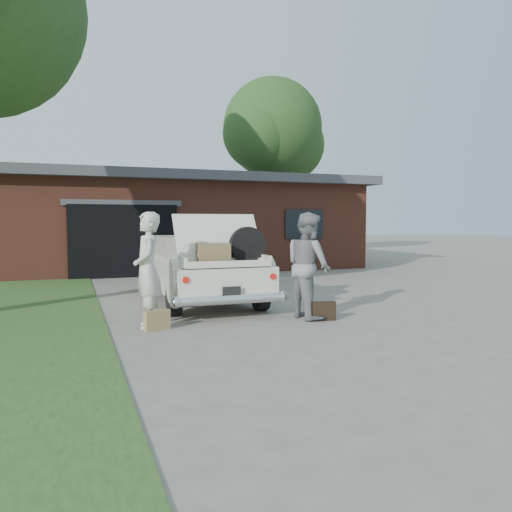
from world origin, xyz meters
name	(u,v)px	position (x,y,z in m)	size (l,w,h in m)	color
ground	(269,325)	(0.00, 0.00, 0.00)	(90.00, 90.00, 0.00)	gray
house	(181,222)	(0.98, 11.47, 1.67)	(12.80, 7.80, 3.30)	brown
tree_right	(274,133)	(6.67, 15.92, 6.09)	(5.66, 4.93, 8.83)	#38281E
sedan	(199,267)	(-0.45, 2.88, 0.72)	(1.95, 4.87, 1.84)	beige
woman_left	(148,270)	(-1.87, 0.56, 0.93)	(0.68, 0.44, 1.85)	beige
woman_right	(308,265)	(0.90, 0.37, 0.93)	(0.90, 0.70, 1.86)	gray
suitcase_left	(157,320)	(-1.78, 0.27, 0.16)	(0.41, 0.13, 0.31)	#977F4D
suitcase_right	(323,311)	(1.03, 0.06, 0.16)	(0.42, 0.13, 0.32)	black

